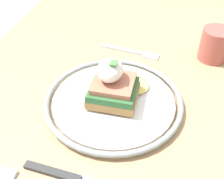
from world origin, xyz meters
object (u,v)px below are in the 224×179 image
(plate, at_px, (112,101))
(sandwich, at_px, (113,85))
(fork, at_px, (133,52))
(cup, at_px, (215,44))
(knife, at_px, (75,179))

(plate, distance_m, sandwich, 0.04)
(fork, bearing_deg, cup, 96.11)
(plate, bearing_deg, cup, 136.90)
(sandwich, height_order, fork, sandwich)
(sandwich, distance_m, fork, 0.18)
(fork, distance_m, knife, 0.35)
(plate, relative_size, sandwich, 2.20)
(sandwich, bearing_deg, cup, 136.71)
(sandwich, xyz_separation_m, knife, (0.17, -0.02, -0.04))
(plate, xyz_separation_m, knife, (0.17, -0.01, -0.01))
(cup, bearing_deg, fork, -83.89)
(plate, xyz_separation_m, fork, (-0.18, 0.01, -0.01))
(fork, xyz_separation_m, knife, (0.35, -0.02, 0.00))
(sandwich, bearing_deg, fork, 177.70)
(plate, bearing_deg, knife, -5.12)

